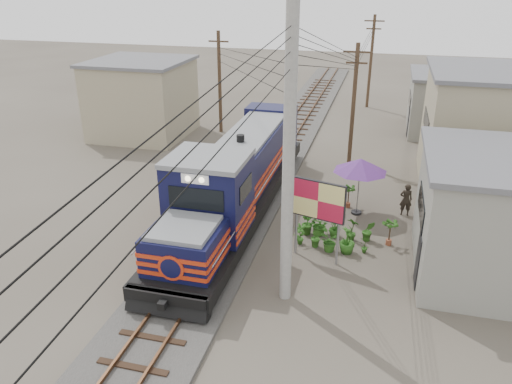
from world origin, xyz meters
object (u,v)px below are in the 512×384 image
(vendor, at_px, (406,200))
(locomotive, at_px, (237,179))
(billboard, at_px, (318,203))
(market_umbrella, at_px, (361,165))

(vendor, bearing_deg, locomotive, 6.55)
(billboard, distance_m, market_umbrella, 4.75)
(vendor, bearing_deg, market_umbrella, 3.15)
(locomotive, height_order, market_umbrella, locomotive)
(locomotive, xyz_separation_m, billboard, (4.17, -3.08, 0.70))
(locomotive, height_order, billboard, locomotive)
(locomotive, distance_m, market_umbrella, 5.70)
(billboard, xyz_separation_m, vendor, (3.50, 4.98, -1.68))
(billboard, bearing_deg, vendor, 70.14)
(locomotive, distance_m, vendor, 7.96)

